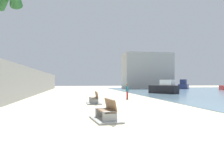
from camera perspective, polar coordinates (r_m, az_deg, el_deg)
name	(u,v)px	position (r m, az deg, el deg)	size (l,w,h in m)	color
ground_plane	(93,96)	(26.97, -4.86, -3.10)	(120.00, 120.00, 0.00)	beige
seawall	(27,82)	(27.35, -20.73, 0.42)	(0.80, 64.00, 3.34)	gray
bench_near	(106,115)	(10.29, -1.50, -7.93)	(1.35, 2.22, 0.98)	gray
bench_far	(94,101)	(18.05, -4.57, -4.22)	(1.11, 2.10, 0.98)	gray
person_walking	(127,90)	(22.51, 3.88, -1.60)	(0.39, 0.41, 1.54)	#B22D33
boat_outer	(184,85)	(56.64, 17.68, -0.30)	(5.66, 7.52, 2.18)	navy
boat_mid_bay	(164,88)	(33.32, 13.02, -1.03)	(3.55, 4.42, 1.96)	black
harbor_building	(147,71)	(57.82, 8.87, 3.29)	(12.00, 6.00, 8.83)	#ADAAA3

